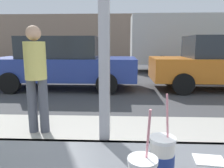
{
  "coord_description": "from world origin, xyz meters",
  "views": [
    {
      "loc": [
        0.08,
        -0.96,
        1.48
      ],
      "look_at": [
        -0.05,
        2.05,
        0.91
      ],
      "focal_mm": 34.64,
      "sensor_mm": 36.0,
      "label": 1
    }
  ],
  "objects_px": {
    "parked_car_orange": "(219,63)",
    "box_truck": "(186,42)",
    "soda_cup_right": "(162,158)",
    "parked_car_blue": "(64,62)",
    "pedestrian": "(36,73)"
  },
  "relations": [
    {
      "from": "box_truck",
      "to": "pedestrian",
      "type": "relative_size",
      "value": 3.78
    },
    {
      "from": "parked_car_orange",
      "to": "box_truck",
      "type": "distance_m",
      "value": 4.85
    },
    {
      "from": "pedestrian",
      "to": "parked_car_orange",
      "type": "bearing_deg",
      "value": 41.54
    },
    {
      "from": "soda_cup_right",
      "to": "parked_car_blue",
      "type": "xyz_separation_m",
      "value": [
        -2.06,
        6.41,
        -0.22
      ]
    },
    {
      "from": "parked_car_blue",
      "to": "pedestrian",
      "type": "relative_size",
      "value": 2.88
    },
    {
      "from": "soda_cup_right",
      "to": "pedestrian",
      "type": "bearing_deg",
      "value": 119.97
    },
    {
      "from": "parked_car_orange",
      "to": "parked_car_blue",
      "type": "bearing_deg",
      "value": 180.0
    },
    {
      "from": "box_truck",
      "to": "soda_cup_right",
      "type": "bearing_deg",
      "value": -106.43
    },
    {
      "from": "parked_car_blue",
      "to": "pedestrian",
      "type": "bearing_deg",
      "value": -80.89
    },
    {
      "from": "soda_cup_right",
      "to": "parked_car_orange",
      "type": "bearing_deg",
      "value": 64.86
    },
    {
      "from": "parked_car_orange",
      "to": "box_truck",
      "type": "relative_size",
      "value": 0.69
    },
    {
      "from": "parked_car_orange",
      "to": "box_truck",
      "type": "bearing_deg",
      "value": 86.49
    },
    {
      "from": "parked_car_blue",
      "to": "soda_cup_right",
      "type": "bearing_deg",
      "value": -72.19
    },
    {
      "from": "parked_car_orange",
      "to": "soda_cup_right",
      "type": "bearing_deg",
      "value": -115.14
    },
    {
      "from": "soda_cup_right",
      "to": "parked_car_orange",
      "type": "height_order",
      "value": "parked_car_orange"
    }
  ]
}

